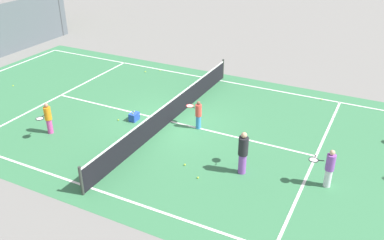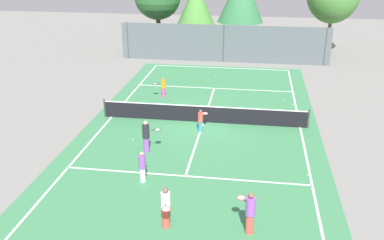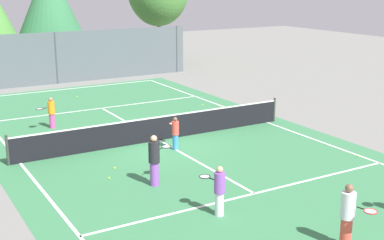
{
  "view_description": "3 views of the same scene",
  "coord_description": "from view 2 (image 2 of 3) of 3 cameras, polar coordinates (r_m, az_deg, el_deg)",
  "views": [
    {
      "loc": [
        -14.14,
        -8.24,
        8.5
      ],
      "look_at": [
        -0.76,
        -1.45,
        0.77
      ],
      "focal_mm": 38.7,
      "sensor_mm": 36.0,
      "label": 1
    },
    {
      "loc": [
        2.79,
        -23.19,
        9.62
      ],
      "look_at": [
        -0.35,
        -2.06,
        0.94
      ],
      "focal_mm": 40.8,
      "sensor_mm": 36.0,
      "label": 2
    },
    {
      "loc": [
        -9.21,
        -18.38,
        6.31
      ],
      "look_at": [
        0.79,
        -1.3,
        1.05
      ],
      "focal_mm": 49.61,
      "sensor_mm": 36.0,
      "label": 3
    }
  ],
  "objects": [
    {
      "name": "ball_crate",
      "position": [
        26.66,
        0.55,
        1.38
      ],
      "size": [
        0.46,
        0.31,
        0.43
      ],
      "color": "blue",
      "rests_on": "ground_plane"
    },
    {
      "name": "tree_2",
      "position": [
        42.04,
        0.52,
        14.88
      ],
      "size": [
        3.74,
        3.74,
        6.42
      ],
      "color": "brown",
      "rests_on": "ground_plane"
    },
    {
      "name": "player_3",
      "position": [
        23.77,
        1.14,
        -0.02
      ],
      "size": [
        0.53,
        0.85,
        1.28
      ],
      "color": "#388CD8",
      "rests_on": "ground_plane"
    },
    {
      "name": "tennis_ball_3",
      "position": [
        28.67,
        13.0,
        1.99
      ],
      "size": [
        0.07,
        0.07,
        0.07
      ],
      "primitive_type": "sphere",
      "color": "#CCE533",
      "rests_on": "ground_plane"
    },
    {
      "name": "tennis_ball_1",
      "position": [
        23.18,
        -7.7,
        -2.53
      ],
      "size": [
        0.07,
        0.07,
        0.07
      ],
      "primitive_type": "sphere",
      "color": "#CCE533",
      "rests_on": "ground_plane"
    },
    {
      "name": "player_1",
      "position": [
        21.49,
        -6.0,
        -2.09
      ],
      "size": [
        0.93,
        0.59,
        1.65
      ],
      "color": "purple",
      "rests_on": "ground_plane"
    },
    {
      "name": "player_4",
      "position": [
        15.95,
        -3.45,
        -11.31
      ],
      "size": [
        0.51,
        0.93,
        1.64
      ],
      "color": "#E54C3F",
      "rests_on": "ground_plane"
    },
    {
      "name": "tennis_ball_0",
      "position": [
        29.24,
        11.82,
        2.49
      ],
      "size": [
        0.07,
        0.07,
        0.07
      ],
      "primitive_type": "sphere",
      "color": "#CCE533",
      "rests_on": "ground_plane"
    },
    {
      "name": "tennis_net",
      "position": [
        25.07,
        1.49,
        0.8
      ],
      "size": [
        11.9,
        0.1,
        1.1
      ],
      "color": "#333833",
      "rests_on": "ground_plane"
    },
    {
      "name": "tennis_ball_5",
      "position": [
        34.23,
        3.06,
        5.81
      ],
      "size": [
        0.07,
        0.07,
        0.07
      ],
      "primitive_type": "sphere",
      "color": "#CCE533",
      "rests_on": "ground_plane"
    },
    {
      "name": "perimeter_fence",
      "position": [
        38.15,
        4.14,
        9.92
      ],
      "size": [
        18.0,
        0.12,
        3.2
      ],
      "color": "#515B60",
      "rests_on": "ground_plane"
    },
    {
      "name": "player_5",
      "position": [
        18.93,
        -6.51,
        -6.01
      ],
      "size": [
        0.5,
        0.89,
        1.43
      ],
      "color": "silver",
      "rests_on": "ground_plane"
    },
    {
      "name": "player_2",
      "position": [
        15.76,
        7.59,
        -11.88
      ],
      "size": [
        0.75,
        0.87,
        1.65
      ],
      "color": "#E54C3F",
      "rests_on": "ground_plane"
    },
    {
      "name": "tennis_ball_2",
      "position": [
        23.75,
        -5.97,
        -1.82
      ],
      "size": [
        0.07,
        0.07,
        0.07
      ],
      "primitive_type": "sphere",
      "color": "#CCE533",
      "rests_on": "ground_plane"
    },
    {
      "name": "tennis_ball_6",
      "position": [
        27.34,
        0.01,
        1.59
      ],
      "size": [
        0.07,
        0.07,
        0.07
      ],
      "primitive_type": "sphere",
      "color": "#CCE533",
      "rests_on": "ground_plane"
    },
    {
      "name": "player_0",
      "position": [
        29.25,
        -3.8,
        4.33
      ],
      "size": [
        0.88,
        0.45,
        1.37
      ],
      "color": "#D14799",
      "rests_on": "ground_plane"
    },
    {
      "name": "tennis_ball_4",
      "position": [
        20.26,
        14.86,
        -6.94
      ],
      "size": [
        0.07,
        0.07,
        0.07
      ],
      "primitive_type": "sphere",
      "color": "#CCE533",
      "rests_on": "ground_plane"
    },
    {
      "name": "ground_plane",
      "position": [
        25.26,
        1.48,
        -0.27
      ],
      "size": [
        80.0,
        80.0,
        0.0
      ],
      "primitive_type": "plane",
      "color": "slate"
    },
    {
      "name": "court_surface",
      "position": [
        25.26,
        1.48,
        -0.27
      ],
      "size": [
        13.0,
        25.0,
        0.01
      ],
      "color": "#387A4C",
      "rests_on": "ground_plane"
    }
  ]
}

